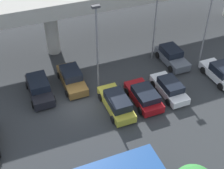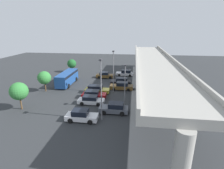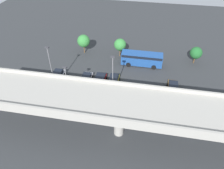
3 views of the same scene
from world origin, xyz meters
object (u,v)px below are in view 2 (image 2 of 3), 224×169
lamp_post_mid_lot (125,83)px  parked_car_2 (121,81)px  parked_car_0 (125,73)px  parked_car_3 (122,86)px  parked_car_8 (81,116)px  tree_front_right (19,91)px  lamp_post_by_overpass (101,86)px  tree_front_centre (44,78)px  parked_car_5 (93,94)px  parked_car_4 (97,89)px  lamp_post_near_aisle (113,69)px  parked_car_6 (91,100)px  tree_front_left (72,64)px  shuttle_bus (67,77)px  parked_car_1 (105,75)px  parked_car_7 (114,108)px

lamp_post_mid_lot → parked_car_2: bearing=-173.1°
parked_car_0 → parked_car_3: size_ratio=0.96×
parked_car_8 → tree_front_right: tree_front_right is taller
lamp_post_by_overpass → tree_front_right: bearing=-97.6°
tree_front_centre → parked_car_8: bearing=45.4°
parked_car_5 → parked_car_2: bearing=62.1°
lamp_post_by_overpass → lamp_post_mid_lot: bearing=142.8°
parked_car_0 → lamp_post_by_overpass: bearing=85.4°
parked_car_3 → parked_car_4: 5.55m
parked_car_3 → lamp_post_near_aisle: 4.96m
tree_front_centre → parked_car_3: bearing=101.2°
parked_car_6 → lamp_post_mid_lot: lamp_post_mid_lot is taller
parked_car_6 → lamp_post_mid_lot: 7.05m
parked_car_0 → parked_car_3: 11.41m
parked_car_3 → lamp_post_mid_lot: lamp_post_mid_lot is taller
parked_car_0 → parked_car_4: parked_car_0 is taller
lamp_post_mid_lot → parked_car_6: bearing=-102.3°
parked_car_2 → tree_front_left: 18.38m
parked_car_3 → parked_car_2: bearing=-82.9°
parked_car_8 → tree_front_right: 11.22m
parked_car_0 → parked_car_8: bearing=79.1°
lamp_post_by_overpass → tree_front_right: 13.82m
parked_car_3 → parked_car_6: parked_car_3 is taller
parked_car_6 → lamp_post_by_overpass: lamp_post_by_overpass is taller
shuttle_bus → lamp_post_mid_lot: lamp_post_mid_lot is taller
parked_car_3 → lamp_post_mid_lot: (9.31, 1.13, 3.61)m
parked_car_1 → parked_car_4: bearing=-89.3°
parked_car_1 → parked_car_6: 16.51m
parked_car_3 → shuttle_bus: bearing=-9.2°
tree_front_left → parked_car_6: bearing=27.0°
parked_car_4 → tree_front_left: (-15.96, -10.77, 1.78)m
tree_front_centre → tree_front_right: size_ratio=0.94×
shuttle_bus → lamp_post_near_aisle: 12.48m
lamp_post_by_overpass → tree_front_centre: bearing=-126.6°
parked_car_0 → tree_front_right: size_ratio=1.04×
lamp_post_mid_lot → parked_car_5: bearing=-123.5°
parked_car_5 → lamp_post_near_aisle: (-3.13, 3.38, 4.23)m
parked_car_5 → shuttle_bus: shuttle_bus is taller
parked_car_2 → parked_car_7: (14.04, 0.04, -0.02)m
parked_car_6 → tree_front_centre: bearing=155.5°
shuttle_bus → tree_front_right: size_ratio=1.92×
parked_car_5 → shuttle_bus: bearing=136.9°
parked_car_6 → tree_front_right: 11.47m
parked_car_0 → tree_front_right: 27.76m
lamp_post_near_aisle → lamp_post_mid_lot: bearing=20.5°
lamp_post_mid_lot → parked_car_3: bearing=-173.1°
lamp_post_by_overpass → parked_car_1: bearing=-171.8°
tree_front_left → tree_front_right: (24.77, 0.22, 0.54)m
lamp_post_near_aisle → tree_front_right: lamp_post_near_aisle is taller
parked_car_5 → lamp_post_by_overpass: lamp_post_by_overpass is taller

